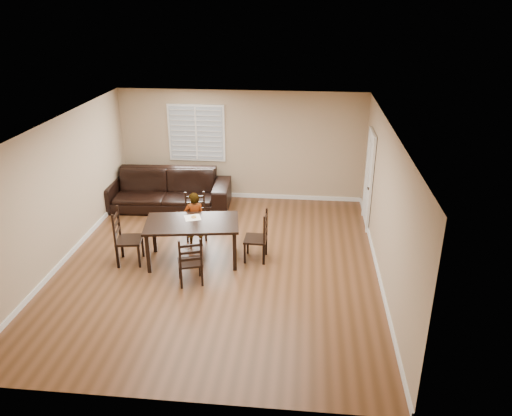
% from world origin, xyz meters
% --- Properties ---
extents(ground, '(7.00, 7.00, 0.00)m').
position_xyz_m(ground, '(0.00, 0.00, 0.00)').
color(ground, brown).
rests_on(ground, ground).
extents(room, '(6.04, 7.04, 2.72)m').
position_xyz_m(room, '(0.04, 0.18, 1.81)').
color(room, tan).
rests_on(room, ground).
extents(dining_table, '(1.88, 1.24, 0.82)m').
position_xyz_m(dining_table, '(-0.51, 0.12, 0.73)').
color(dining_table, black).
rests_on(dining_table, ground).
extents(chair_near, '(0.52, 0.50, 0.97)m').
position_xyz_m(chair_near, '(-0.69, 1.21, 0.44)').
color(chair_near, black).
rests_on(chair_near, ground).
extents(chair_far, '(0.52, 0.50, 0.93)m').
position_xyz_m(chair_far, '(-0.35, -0.77, 0.42)').
color(chair_far, black).
rests_on(chair_far, ground).
extents(chair_left, '(0.53, 0.56, 1.10)m').
position_xyz_m(chair_left, '(-1.83, -0.08, 0.50)').
color(chair_left, black).
rests_on(chair_left, ground).
extents(chair_right, '(0.43, 0.46, 1.00)m').
position_xyz_m(chair_right, '(0.80, 0.30, 0.46)').
color(chair_right, black).
rests_on(chair_right, ground).
extents(child, '(0.49, 0.40, 1.17)m').
position_xyz_m(child, '(-0.61, 0.75, 0.58)').
color(child, gray).
rests_on(child, ground).
extents(napkin, '(0.38, 0.38, 0.00)m').
position_xyz_m(napkin, '(-0.54, 0.32, 0.82)').
color(napkin, white).
rests_on(napkin, dining_table).
extents(donut, '(0.10, 0.10, 0.04)m').
position_xyz_m(donut, '(-0.52, 0.32, 0.84)').
color(donut, gold).
rests_on(donut, napkin).
extents(sofa, '(3.15, 1.38, 0.90)m').
position_xyz_m(sofa, '(-1.75, 2.66, 0.45)').
color(sofa, black).
rests_on(sofa, ground).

